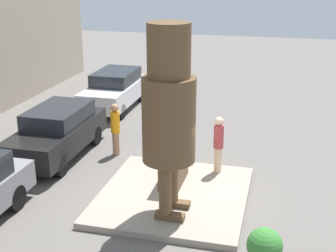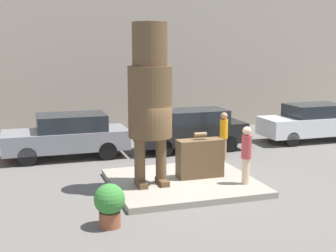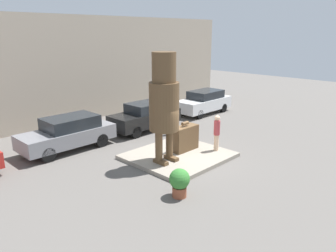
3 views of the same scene
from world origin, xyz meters
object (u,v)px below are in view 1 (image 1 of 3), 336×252
at_px(tourist, 218,142).
at_px(worker_hivis, 115,127).
at_px(parked_car_black, 57,131).
at_px(planter_pot, 264,249).
at_px(parked_car_white, 115,89).
at_px(giant_suitcase, 174,163).
at_px(statue_figure, 169,108).

height_order(tourist, worker_hivis, tourist).
relative_size(parked_car_black, planter_pot, 4.14).
height_order(parked_car_black, parked_car_white, parked_car_black).
bearing_deg(parked_car_black, planter_pot, 56.11).
xyz_separation_m(giant_suitcase, parked_car_white, (6.92, 4.31, 0.07)).
relative_size(giant_suitcase, parked_car_black, 0.33).
distance_m(giant_suitcase, parked_car_black, 4.41).
bearing_deg(tourist, planter_pot, -159.78).
xyz_separation_m(statue_figure, parked_car_black, (2.97, 4.49, -2.04)).
bearing_deg(giant_suitcase, planter_pot, -141.03).
bearing_deg(giant_suitcase, statue_figure, -170.54).
height_order(giant_suitcase, planter_pot, giant_suitcase).
xyz_separation_m(statue_figure, parked_car_white, (8.57, 4.59, -2.05)).
height_order(tourist, planter_pot, tourist).
xyz_separation_m(parked_car_black, parked_car_white, (5.60, 0.10, -0.02)).
relative_size(tourist, parked_car_black, 0.40).
bearing_deg(tourist, statue_figure, 162.99).
height_order(statue_figure, planter_pot, statue_figure).
relative_size(statue_figure, planter_pot, 4.46).
relative_size(parked_car_white, worker_hivis, 2.47).
distance_m(statue_figure, tourist, 3.31).
bearing_deg(worker_hivis, parked_car_white, 20.58).
height_order(statue_figure, giant_suitcase, statue_figure).
distance_m(tourist, worker_hivis, 3.63).
relative_size(parked_car_black, worker_hivis, 2.46).
relative_size(statue_figure, giant_suitcase, 3.30).
xyz_separation_m(parked_car_black, planter_pot, (-4.63, -6.89, -0.28)).
bearing_deg(tourist, parked_car_black, 86.74).
bearing_deg(parked_car_white, statue_figure, 28.16).
xyz_separation_m(statue_figure, planter_pot, (-1.67, -2.41, -2.32)).
xyz_separation_m(giant_suitcase, worker_hivis, (1.90, 2.43, 0.19)).
distance_m(statue_figure, planter_pot, 3.73).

